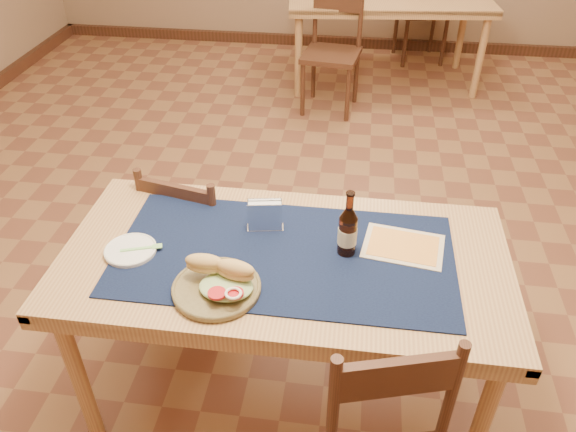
# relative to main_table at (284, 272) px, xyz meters

# --- Properties ---
(room) EXTENTS (6.04, 7.04, 2.84)m
(room) POSITION_rel_main_table_xyz_m (0.00, 0.80, 0.73)
(room) COLOR #8B5F3C
(room) RESTS_ON ground
(main_table) EXTENTS (1.60, 0.80, 0.75)m
(main_table) POSITION_rel_main_table_xyz_m (0.00, 0.00, 0.00)
(main_table) COLOR tan
(main_table) RESTS_ON ground
(placemat) EXTENTS (1.20, 0.60, 0.01)m
(placemat) POSITION_rel_main_table_xyz_m (0.00, 0.00, 0.09)
(placemat) COLOR #101B3A
(placemat) RESTS_ON main_table
(baseboard) EXTENTS (6.00, 7.00, 0.10)m
(baseboard) POSITION_rel_main_table_xyz_m (0.00, 0.80, -0.62)
(baseboard) COLOR #452518
(baseboard) RESTS_ON ground
(back_table) EXTENTS (1.75, 1.01, 0.75)m
(back_table) POSITION_rel_main_table_xyz_m (0.40, 3.42, 0.00)
(back_table) COLOR tan
(back_table) RESTS_ON ground
(chair_main_far) EXTENTS (0.47, 0.47, 0.85)m
(chair_main_far) POSITION_rel_main_table_xyz_m (-0.46, 0.44, -0.23)
(chair_main_far) COLOR #452518
(chair_main_far) RESTS_ON ground
(chair_back_near) EXTENTS (0.48, 0.48, 0.92)m
(chair_back_near) POSITION_rel_main_table_xyz_m (-0.02, 2.83, -0.19)
(chair_back_near) COLOR #452518
(chair_back_near) RESTS_ON ground
(chair_back_far) EXTENTS (0.52, 0.52, 0.94)m
(chair_back_far) POSITION_rel_main_table_xyz_m (0.76, 3.97, -0.18)
(chair_back_far) COLOR #452518
(chair_back_far) RESTS_ON ground
(sandwich_plate) EXTENTS (0.29, 0.29, 0.11)m
(sandwich_plate) POSITION_rel_main_table_xyz_m (-0.18, -0.21, 0.12)
(sandwich_plate) COLOR brown
(sandwich_plate) RESTS_ON placemat
(side_plate) EXTENTS (0.19, 0.19, 0.02)m
(side_plate) POSITION_rel_main_table_xyz_m (-0.55, -0.06, 0.10)
(side_plate) COLOR white
(side_plate) RESTS_ON placemat
(fork) EXTENTS (0.14, 0.06, 0.00)m
(fork) POSITION_rel_main_table_xyz_m (-0.50, -0.05, 0.10)
(fork) COLOR #8CDC79
(fork) RESTS_ON side_plate
(beer_bottle) EXTENTS (0.07, 0.07, 0.25)m
(beer_bottle) POSITION_rel_main_table_xyz_m (0.22, 0.04, 0.18)
(beer_bottle) COLOR #421B0B
(beer_bottle) RESTS_ON placemat
(napkin_holder) EXTENTS (0.14, 0.07, 0.12)m
(napkin_holder) POSITION_rel_main_table_xyz_m (-0.09, 0.14, 0.14)
(napkin_holder) COLOR white
(napkin_holder) RESTS_ON placemat
(menu_card) EXTENTS (0.31, 0.25, 0.01)m
(menu_card) POSITION_rel_main_table_xyz_m (0.42, 0.10, 0.09)
(menu_card) COLOR beige
(menu_card) RESTS_ON placemat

